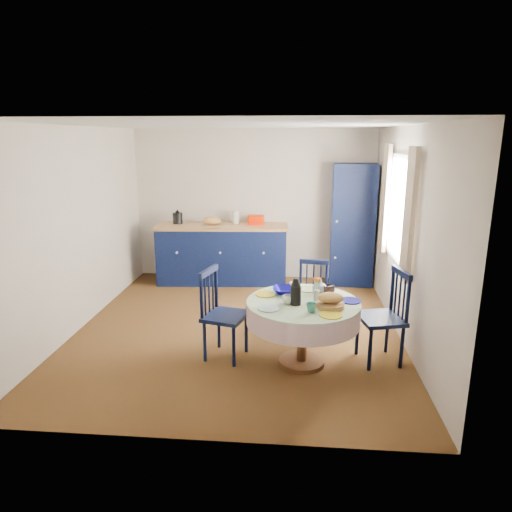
{
  "coord_description": "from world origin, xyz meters",
  "views": [
    {
      "loc": [
        0.69,
        -5.37,
        2.37
      ],
      "look_at": [
        0.21,
        0.2,
        0.9
      ],
      "focal_mm": 32.0,
      "sensor_mm": 36.0,
      "label": 1
    }
  ],
  "objects_px": {
    "kitchen_counter": "(222,253)",
    "pantry_cabinet": "(353,225)",
    "mug_c": "(328,290)",
    "cobalt_bowl": "(285,291)",
    "dining_table": "(304,312)",
    "mug_a": "(288,299)",
    "mug_d": "(294,286)",
    "chair_left": "(222,313)",
    "chair_far": "(312,297)",
    "mug_b": "(311,308)",
    "chair_right": "(385,316)"
  },
  "relations": [
    {
      "from": "pantry_cabinet",
      "to": "cobalt_bowl",
      "type": "xyz_separation_m",
      "value": [
        -1.03,
        -2.66,
        -0.24
      ]
    },
    {
      "from": "chair_left",
      "to": "cobalt_bowl",
      "type": "xyz_separation_m",
      "value": [
        0.68,
        0.12,
        0.24
      ]
    },
    {
      "from": "cobalt_bowl",
      "to": "mug_d",
      "type": "bearing_deg",
      "value": 56.11
    },
    {
      "from": "mug_b",
      "to": "mug_d",
      "type": "xyz_separation_m",
      "value": [
        -0.18,
        0.66,
        -0.0
      ]
    },
    {
      "from": "dining_table",
      "to": "cobalt_bowl",
      "type": "distance_m",
      "value": 0.35
    },
    {
      "from": "chair_far",
      "to": "kitchen_counter",
      "type": "bearing_deg",
      "value": 133.29
    },
    {
      "from": "chair_right",
      "to": "mug_c",
      "type": "height_order",
      "value": "chair_right"
    },
    {
      "from": "chair_right",
      "to": "cobalt_bowl",
      "type": "relative_size",
      "value": 3.77
    },
    {
      "from": "kitchen_counter",
      "to": "pantry_cabinet",
      "type": "xyz_separation_m",
      "value": [
        2.13,
        0.1,
        0.49
      ]
    },
    {
      "from": "chair_far",
      "to": "mug_a",
      "type": "distance_m",
      "value": 1.03
    },
    {
      "from": "chair_left",
      "to": "chair_right",
      "type": "distance_m",
      "value": 1.75
    },
    {
      "from": "kitchen_counter",
      "to": "chair_far",
      "type": "distance_m",
      "value": 2.4
    },
    {
      "from": "kitchen_counter",
      "to": "chair_far",
      "type": "xyz_separation_m",
      "value": [
        1.43,
        -1.93,
        -0.04
      ]
    },
    {
      "from": "cobalt_bowl",
      "to": "chair_far",
      "type": "bearing_deg",
      "value": 63.04
    },
    {
      "from": "kitchen_counter",
      "to": "mug_a",
      "type": "height_order",
      "value": "kitchen_counter"
    },
    {
      "from": "chair_right",
      "to": "mug_b",
      "type": "height_order",
      "value": "chair_right"
    },
    {
      "from": "chair_far",
      "to": "chair_left",
      "type": "bearing_deg",
      "value": -136.48
    },
    {
      "from": "kitchen_counter",
      "to": "mug_c",
      "type": "relative_size",
      "value": 16.11
    },
    {
      "from": "chair_far",
      "to": "mug_d",
      "type": "height_order",
      "value": "chair_far"
    },
    {
      "from": "kitchen_counter",
      "to": "mug_d",
      "type": "bearing_deg",
      "value": -67.72
    },
    {
      "from": "chair_far",
      "to": "chair_right",
      "type": "height_order",
      "value": "chair_right"
    },
    {
      "from": "dining_table",
      "to": "pantry_cabinet",
      "type": "bearing_deg",
      "value": 74.11
    },
    {
      "from": "dining_table",
      "to": "chair_far",
      "type": "height_order",
      "value": "dining_table"
    },
    {
      "from": "dining_table",
      "to": "chair_right",
      "type": "distance_m",
      "value": 0.88
    },
    {
      "from": "chair_far",
      "to": "mug_c",
      "type": "distance_m",
      "value": 0.72
    },
    {
      "from": "chair_far",
      "to": "mug_d",
      "type": "xyz_separation_m",
      "value": [
        -0.23,
        -0.5,
        0.3
      ]
    },
    {
      "from": "pantry_cabinet",
      "to": "cobalt_bowl",
      "type": "height_order",
      "value": "pantry_cabinet"
    },
    {
      "from": "mug_c",
      "to": "cobalt_bowl",
      "type": "distance_m",
      "value": 0.47
    },
    {
      "from": "dining_table",
      "to": "mug_a",
      "type": "distance_m",
      "value": 0.24
    },
    {
      "from": "mug_d",
      "to": "mug_c",
      "type": "bearing_deg",
      "value": -18.82
    },
    {
      "from": "kitchen_counter",
      "to": "pantry_cabinet",
      "type": "bearing_deg",
      "value": -1.24
    },
    {
      "from": "chair_left",
      "to": "kitchen_counter",
      "type": "bearing_deg",
      "value": 24.35
    },
    {
      "from": "mug_d",
      "to": "cobalt_bowl",
      "type": "height_order",
      "value": "mug_d"
    },
    {
      "from": "chair_right",
      "to": "pantry_cabinet",
      "type": "bearing_deg",
      "value": 167.62
    },
    {
      "from": "kitchen_counter",
      "to": "mug_b",
      "type": "height_order",
      "value": "kitchen_counter"
    },
    {
      "from": "kitchen_counter",
      "to": "pantry_cabinet",
      "type": "height_order",
      "value": "pantry_cabinet"
    },
    {
      "from": "chair_far",
      "to": "mug_b",
      "type": "distance_m",
      "value": 1.2
    },
    {
      "from": "mug_b",
      "to": "dining_table",
      "type": "bearing_deg",
      "value": 102.56
    },
    {
      "from": "mug_c",
      "to": "chair_left",
      "type": "bearing_deg",
      "value": -173.97
    },
    {
      "from": "chair_right",
      "to": "cobalt_bowl",
      "type": "xyz_separation_m",
      "value": [
        -1.06,
        0.08,
        0.23
      ]
    },
    {
      "from": "dining_table",
      "to": "mug_d",
      "type": "height_order",
      "value": "dining_table"
    },
    {
      "from": "mug_c",
      "to": "kitchen_counter",
      "type": "bearing_deg",
      "value": 121.57
    },
    {
      "from": "chair_right",
      "to": "mug_c",
      "type": "bearing_deg",
      "value": -111.16
    },
    {
      "from": "kitchen_counter",
      "to": "chair_far",
      "type": "relative_size",
      "value": 2.45
    },
    {
      "from": "mug_c",
      "to": "dining_table",
      "type": "bearing_deg",
      "value": -137.74
    },
    {
      "from": "mug_a",
      "to": "mug_d",
      "type": "height_order",
      "value": "same"
    },
    {
      "from": "chair_right",
      "to": "mug_d",
      "type": "xyz_separation_m",
      "value": [
        -0.97,
        0.21,
        0.24
      ]
    },
    {
      "from": "dining_table",
      "to": "chair_left",
      "type": "relative_size",
      "value": 1.19
    },
    {
      "from": "kitchen_counter",
      "to": "mug_c",
      "type": "height_order",
      "value": "kitchen_counter"
    },
    {
      "from": "kitchen_counter",
      "to": "cobalt_bowl",
      "type": "relative_size",
      "value": 8.11
    }
  ]
}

